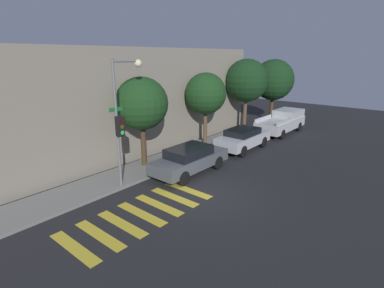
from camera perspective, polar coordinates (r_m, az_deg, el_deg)
The scene contains 12 objects.
ground_plane at distance 13.94m, azimuth 2.23°, elevation -9.43°, with size 60.00×60.00×0.00m, color black.
sidewalk at distance 16.71m, azimuth -9.72°, elevation -4.86°, with size 26.00×2.33×0.14m, color slate.
building_row at distance 19.52m, azimuth -19.02°, elevation 7.35°, with size 26.00×6.00×6.56m, color gray.
crosswalk at distance 12.49m, azimuth -9.63°, elevation -12.96°, with size 6.21×2.60×0.00m.
traffic_light_pole at distance 13.97m, azimuth -13.03°, elevation 6.26°, with size 1.94×0.56×6.00m.
sedan_near_corner at distance 15.93m, azimuth -0.40°, elevation -2.89°, with size 4.65×1.77×1.49m.
sedan_middle at distance 20.22m, azimuth 9.70°, elevation 1.11°, with size 4.40×1.81×1.46m.
pickup_truck at distance 25.59m, azimuth 16.79°, elevation 4.12°, with size 5.38×2.04×1.73m.
tree_near_corner at distance 16.39m, azimuth -9.56°, elevation 7.54°, with size 2.85×2.85×5.05m.
tree_midblock at distance 20.45m, azimuth 2.61°, elevation 9.52°, with size 2.80×2.80×5.02m.
tree_far_end at distance 24.85m, azimuth 10.33°, elevation 11.76°, with size 3.41×3.41×5.86m.
tree_behind_truck at distance 29.25m, azimuth 15.26°, elevation 11.68°, with size 3.74×3.74×5.78m.
Camera 1 is at (-9.94, -7.63, 6.11)m, focal length 28.00 mm.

